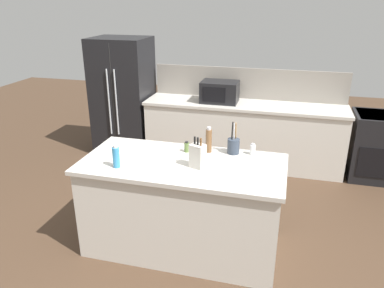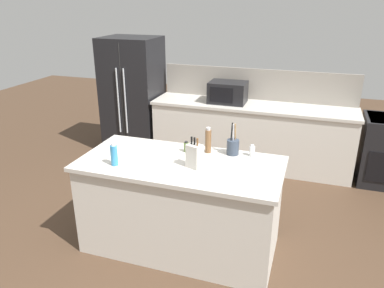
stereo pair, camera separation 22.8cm
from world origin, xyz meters
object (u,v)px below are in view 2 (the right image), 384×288
Objects in this scene: refrigerator at (133,95)px; dish_soap_bottle at (114,155)px; microwave at (228,92)px; pepper_grinder at (208,141)px; utensil_crock at (233,146)px; spice_jar_oregano at (186,147)px; salt_shaker at (252,151)px; knife_block at (194,156)px.

dish_soap_bottle is at bearing -66.67° from refrigerator.
microwave is 1.91m from pepper_grinder.
microwave is at bearing 104.97° from utensil_crock.
spice_jar_oregano is 0.51× the size of dish_soap_bottle.
salt_shaker is (2.25, -1.89, 0.08)m from refrigerator.
pepper_grinder reaches higher than salt_shaker.
pepper_grinder is at bearing -173.07° from utensil_crock.
salt_shaker is 1.32m from dish_soap_bottle.
knife_block is at bearing -122.85° from utensil_crock.
microwave is at bearing 110.42° from salt_shaker.
microwave reaches higher than pepper_grinder.
pepper_grinder is at bearing -173.71° from salt_shaker.
dish_soap_bottle is (1.08, -2.51, 0.13)m from refrigerator.
knife_block is at bearing -52.25° from refrigerator.
dish_soap_bottle is at bearing -148.71° from utensil_crock.
spice_jar_oregano is at bearing 44.43° from dish_soap_bottle.
refrigerator reaches higher than knife_block.
pepper_grinder is 0.44m from salt_shaker.
microwave is 1.95m from spice_jar_oregano.
microwave is at bearing 115.90° from knife_block.
dish_soap_bottle is (-1.17, -0.61, 0.05)m from salt_shaker.
refrigerator is at bearing 128.79° from spice_jar_oregano.
utensil_crock is (2.06, -1.91, 0.11)m from refrigerator.
knife_block reaches higher than spice_jar_oregano.
refrigerator is 2.56m from spice_jar_oregano.
refrigerator reaches higher than salt_shaker.
dish_soap_bottle is at bearing -142.42° from pepper_grinder.
salt_shaker is (0.43, 0.05, -0.07)m from pepper_grinder.
utensil_crock reaches higher than knife_block.
utensil_crock reaches higher than spice_jar_oregano.
microwave reaches higher than dish_soap_bottle.
refrigerator reaches higher than spice_jar_oregano.
dish_soap_bottle is (-0.48, -2.45, -0.05)m from microwave.
microwave is at bearing 91.21° from spice_jar_oregano.
knife_block is 1.35× the size of dish_soap_bottle.
salt_shaker is (0.19, 0.02, -0.03)m from utensil_crock.
spice_jar_oregano is at bearing -171.10° from salt_shaker.
utensil_crock is 2.92× the size of spice_jar_oregano.
pepper_grinder is 0.93m from dish_soap_bottle.
refrigerator is 6.27× the size of knife_block.
spice_jar_oregano is (1.60, -1.99, 0.08)m from refrigerator.
microwave is 1.83× the size of knife_block.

